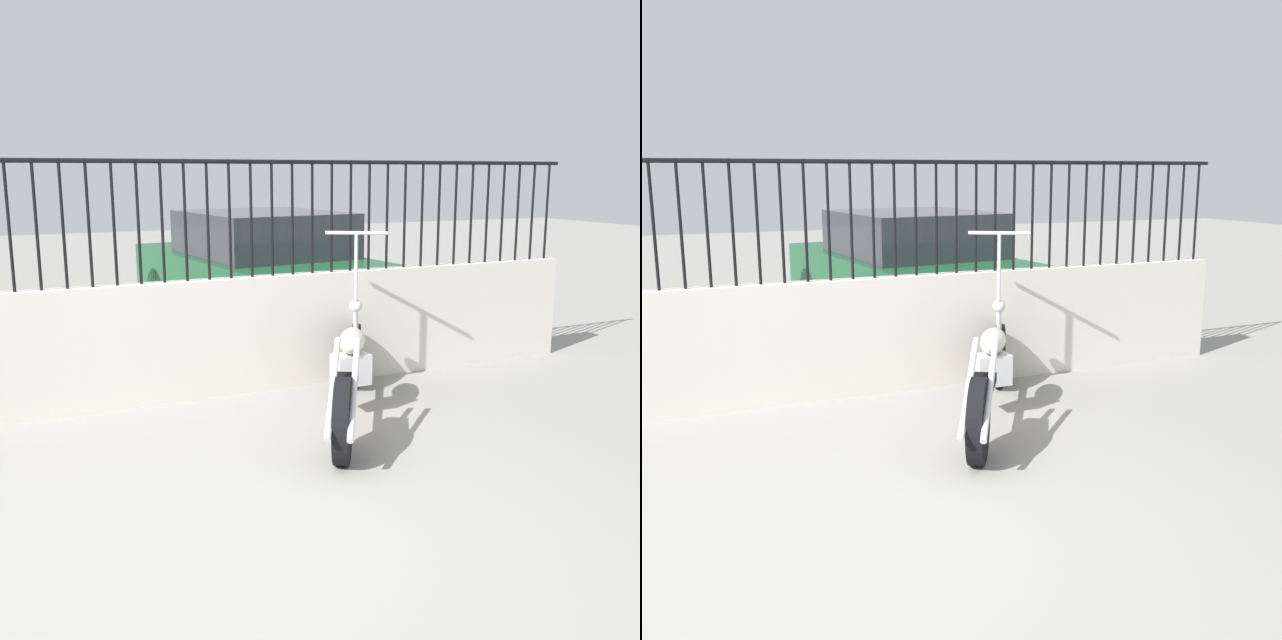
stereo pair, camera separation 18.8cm
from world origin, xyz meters
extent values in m
plane|color=gray|center=(0.00, 0.00, 0.00)|extent=(40.00, 40.00, 0.00)
cube|color=beige|center=(0.00, 2.30, 0.50)|extent=(8.83, 0.18, 1.01)
cylinder|color=black|center=(-0.75, 2.30, 1.50)|extent=(0.02, 0.02, 0.98)
cylinder|color=black|center=(-0.56, 2.30, 1.50)|extent=(0.02, 0.02, 0.98)
cylinder|color=black|center=(-0.38, 2.30, 1.50)|extent=(0.02, 0.02, 0.98)
cylinder|color=black|center=(-0.19, 2.30, 1.50)|extent=(0.02, 0.02, 0.98)
cylinder|color=black|center=(0.00, 2.30, 1.50)|extent=(0.02, 0.02, 0.98)
cylinder|color=black|center=(0.19, 2.30, 1.50)|extent=(0.02, 0.02, 0.98)
cylinder|color=black|center=(0.38, 2.30, 1.50)|extent=(0.02, 0.02, 0.98)
cylinder|color=black|center=(0.56, 2.30, 1.50)|extent=(0.02, 0.02, 0.98)
cylinder|color=black|center=(0.75, 2.30, 1.50)|extent=(0.02, 0.02, 0.98)
cylinder|color=black|center=(0.94, 2.30, 1.50)|extent=(0.02, 0.02, 0.98)
cylinder|color=black|center=(1.13, 2.30, 1.50)|extent=(0.02, 0.02, 0.98)
cylinder|color=black|center=(1.31, 2.30, 1.50)|extent=(0.02, 0.02, 0.98)
cylinder|color=black|center=(1.50, 2.30, 1.50)|extent=(0.02, 0.02, 0.98)
cylinder|color=black|center=(1.69, 2.30, 1.50)|extent=(0.02, 0.02, 0.98)
cylinder|color=black|center=(1.88, 2.30, 1.50)|extent=(0.02, 0.02, 0.98)
cylinder|color=black|center=(2.07, 2.30, 1.50)|extent=(0.02, 0.02, 0.98)
cylinder|color=black|center=(2.25, 2.30, 1.50)|extent=(0.02, 0.02, 0.98)
cylinder|color=black|center=(2.44, 2.30, 1.50)|extent=(0.02, 0.02, 0.98)
cylinder|color=black|center=(2.63, 2.30, 1.50)|extent=(0.02, 0.02, 0.98)
cylinder|color=black|center=(2.82, 2.30, 1.50)|extent=(0.02, 0.02, 0.98)
cylinder|color=black|center=(3.00, 2.30, 1.50)|extent=(0.02, 0.02, 0.98)
cylinder|color=black|center=(3.19, 2.30, 1.50)|extent=(0.02, 0.02, 0.98)
cylinder|color=black|center=(3.38, 2.30, 1.50)|extent=(0.02, 0.02, 0.98)
cylinder|color=black|center=(3.57, 2.30, 1.50)|extent=(0.02, 0.02, 0.98)
cylinder|color=black|center=(3.76, 2.30, 1.50)|extent=(0.02, 0.02, 0.98)
cylinder|color=black|center=(3.94, 2.30, 1.50)|extent=(0.02, 0.02, 0.98)
cylinder|color=black|center=(4.13, 2.30, 1.50)|extent=(0.02, 0.02, 0.98)
cylinder|color=black|center=(4.32, 2.30, 1.50)|extent=(0.02, 0.02, 0.98)
cylinder|color=black|center=(0.00, 2.30, 1.97)|extent=(8.83, 0.04, 0.04)
cylinder|color=black|center=(1.99, 2.01, 0.29)|extent=(0.34, 0.53, 0.57)
cylinder|color=black|center=(1.13, 0.54, 0.29)|extent=(0.38, 0.56, 0.58)
cylinder|color=#AD191E|center=(1.56, 1.27, 0.29)|extent=(0.84, 1.38, 0.06)
cube|color=silver|center=(1.58, 1.32, 0.39)|extent=(0.28, 0.18, 0.24)
ellipsoid|color=beige|center=(1.64, 1.42, 0.59)|extent=(0.44, 0.56, 0.18)
cube|color=black|center=(1.28, 0.80, 0.47)|extent=(0.28, 0.32, 0.06)
cylinder|color=silver|center=(1.94, 1.93, 0.54)|extent=(0.15, 0.21, 0.51)
sphere|color=silver|center=(1.91, 1.88, 0.77)|extent=(0.11, 0.11, 0.11)
cylinder|color=silver|center=(1.90, 1.85, 1.09)|extent=(0.03, 0.03, 0.60)
cylinder|color=silver|center=(1.90, 1.85, 1.39)|extent=(0.46, 0.29, 0.03)
cylinder|color=silver|center=(1.21, 0.55, 0.51)|extent=(0.46, 0.75, 0.48)
cylinder|color=silver|center=(1.09, 0.62, 0.51)|extent=(0.46, 0.75, 0.48)
cylinder|color=black|center=(1.07, 5.96, 0.32)|extent=(0.18, 0.65, 0.64)
cylinder|color=black|center=(2.76, 6.16, 0.32)|extent=(0.18, 0.65, 0.64)
cylinder|color=black|center=(1.36, 3.52, 0.32)|extent=(0.18, 0.65, 0.64)
cylinder|color=black|center=(3.05, 3.72, 0.32)|extent=(0.18, 0.65, 0.64)
cube|color=#1E5933|center=(2.06, 4.84, 0.57)|extent=(2.27, 4.15, 0.66)
cube|color=#2D3338|center=(2.09, 4.65, 1.16)|extent=(1.84, 2.08, 0.52)
camera|label=1|loc=(-0.85, -3.44, 1.89)|focal=40.00mm
camera|label=2|loc=(-0.68, -3.52, 1.89)|focal=40.00mm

